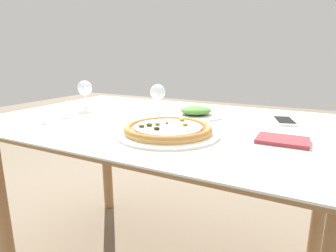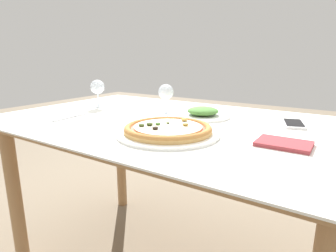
# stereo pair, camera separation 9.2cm
# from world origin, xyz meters

# --- Properties ---
(dining_table) EXTENTS (1.44, 0.92, 0.73)m
(dining_table) POSITION_xyz_m (0.00, 0.00, 0.65)
(dining_table) COLOR #997047
(dining_table) RESTS_ON ground_plane
(pizza_plate) EXTENTS (0.34, 0.34, 0.04)m
(pizza_plate) POSITION_xyz_m (0.11, -0.19, 0.75)
(pizza_plate) COLOR white
(pizza_plate) RESTS_ON dining_table
(fork) EXTENTS (0.04, 0.17, 0.00)m
(fork) POSITION_xyz_m (-0.38, -0.19, 0.73)
(fork) COLOR silver
(fork) RESTS_ON dining_table
(wine_glass_far_left) EXTENTS (0.07, 0.07, 0.13)m
(wine_glass_far_left) POSITION_xyz_m (-0.09, 0.10, 0.83)
(wine_glass_far_left) COLOR silver
(wine_glass_far_left) RESTS_ON dining_table
(wine_glass_far_right) EXTENTS (0.07, 0.07, 0.14)m
(wine_glass_far_right) POSITION_xyz_m (-0.48, 0.06, 0.83)
(wine_glass_far_right) COLOR silver
(wine_glass_far_right) RESTS_ON dining_table
(cell_phone) EXTENTS (0.11, 0.16, 0.01)m
(cell_phone) POSITION_xyz_m (0.44, 0.19, 0.74)
(cell_phone) COLOR white
(cell_phone) RESTS_ON dining_table
(side_plate) EXTENTS (0.23, 0.23, 0.04)m
(side_plate) POSITION_xyz_m (0.09, 0.13, 0.75)
(side_plate) COLOR white
(side_plate) RESTS_ON dining_table
(napkin_folded) EXTENTS (0.15, 0.11, 0.01)m
(napkin_folded) POSITION_xyz_m (0.46, -0.10, 0.74)
(napkin_folded) COLOR #933338
(napkin_folded) RESTS_ON dining_table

